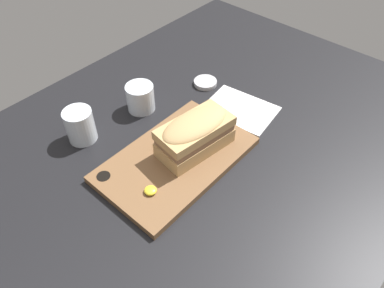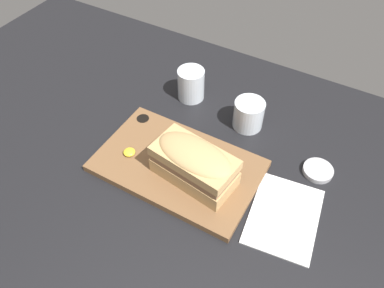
{
  "view_description": "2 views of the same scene",
  "coord_description": "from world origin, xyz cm",
  "views": [
    {
      "loc": [
        -40.34,
        -44.51,
        71.71
      ],
      "look_at": [
        6.73,
        -2.82,
        8.06
      ],
      "focal_mm": 35.0,
      "sensor_mm": 36.0,
      "label": 1
    },
    {
      "loc": [
        34.36,
        -46.66,
        73.21
      ],
      "look_at": [
        6.54,
        2.32,
        9.96
      ],
      "focal_mm": 35.0,
      "sensor_mm": 36.0,
      "label": 2
    }
  ],
  "objects": [
    {
      "name": "mustard_dollop",
      "position": [
        -7.81,
        -3.16,
        4.41
      ],
      "size": [
        2.88,
        2.88,
        1.15
      ],
      "color": "yellow",
      "rests_on": "serving_board"
    },
    {
      "name": "napkin",
      "position": [
        30.86,
        -0.26,
        2.2
      ],
      "size": [
        16.71,
        21.14,
        0.4
      ],
      "rotation": [
        0.0,
        0.0,
        0.13
      ],
      "color": "white",
      "rests_on": "dining_table"
    },
    {
      "name": "serving_board",
      "position": [
        3.83,
        0.06,
        2.92
      ],
      "size": [
        38.35,
        23.6,
        1.88
      ],
      "color": "brown",
      "rests_on": "dining_table"
    },
    {
      "name": "sandwich",
      "position": [
        9.31,
        -1.51,
        9.04
      ],
      "size": [
        19.94,
        11.94,
        9.7
      ],
      "rotation": [
        0.0,
        0.0,
        -0.14
      ],
      "color": "tan",
      "rests_on": "serving_board"
    },
    {
      "name": "wine_glass",
      "position": [
        12.44,
        21.71,
        5.6
      ],
      "size": [
        7.89,
        7.89,
        7.76
      ],
      "color": "silver",
      "rests_on": "dining_table"
    },
    {
      "name": "condiment_dish",
      "position": [
        33.57,
        15.42,
        2.63
      ],
      "size": [
        7.13,
        7.13,
        1.27
      ],
      "color": "#B2B2B7",
      "rests_on": "dining_table"
    },
    {
      "name": "water_glass",
      "position": [
        -6.24,
        24.26,
        5.93
      ],
      "size": [
        7.49,
        7.49,
        9.04
      ],
      "color": "silver",
      "rests_on": "dining_table"
    },
    {
      "name": "dining_table",
      "position": [
        0.0,
        0.0,
        1.0
      ],
      "size": [
        166.19,
        102.23,
        2.0
      ],
      "color": "black",
      "rests_on": "ground"
    }
  ]
}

